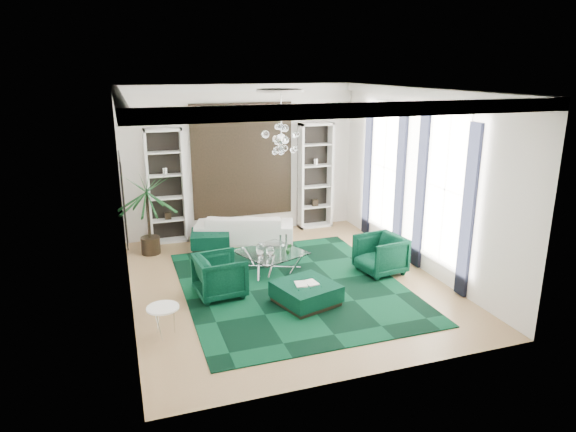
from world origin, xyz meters
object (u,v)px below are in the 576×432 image
object	(u,v)px
ottoman_side	(210,240)
coffee_table	(272,261)
armchair_right	(380,255)
sofa	(245,228)
ottoman_front	(306,294)
side_table	(164,322)
palm	(147,204)
armchair_left	(220,276)

from	to	relation	value
ottoman_side	coffee_table	bearing A→B (deg)	-61.54
armchair_right	sofa	bearing A→B (deg)	-150.64
ottoman_front	side_table	bearing A→B (deg)	-172.32
sofa	coffee_table	distance (m)	2.02
sofa	side_table	size ratio (longest dim) A/B	4.60
ottoman_front	sofa	bearing A→B (deg)	92.97
ottoman_side	side_table	distance (m)	4.20
armchair_right	palm	world-z (taller)	palm
coffee_table	side_table	size ratio (longest dim) A/B	2.31
sofa	ottoman_side	bearing A→B (deg)	32.08
coffee_table	side_table	bearing A→B (deg)	-139.29
ottoman_front	palm	xyz separation A→B (m)	(-2.49, 3.65, 1.00)
armchair_left	ottoman_front	distance (m)	1.67
coffee_table	palm	distance (m)	3.18
coffee_table	palm	xyz separation A→B (m)	(-2.37, 1.87, 0.99)
ottoman_front	palm	size ratio (longest dim) A/B	0.42
palm	side_table	bearing A→B (deg)	-91.34
armchair_right	palm	size ratio (longest dim) A/B	0.37
armchair_right	ottoman_front	world-z (taller)	armchair_right
coffee_table	ottoman_side	size ratio (longest dim) A/B	1.33
armchair_left	armchair_right	xyz separation A→B (m)	(3.42, 0.03, 0.00)
sofa	palm	xyz separation A→B (m)	(-2.29, -0.14, 0.85)
armchair_left	side_table	world-z (taller)	armchair_left
sofa	ottoman_side	distance (m)	0.94
armchair_right	side_table	bearing A→B (deg)	-82.74
armchair_left	sofa	bearing A→B (deg)	-28.26
coffee_table	palm	bearing A→B (deg)	141.69
side_table	palm	bearing A→B (deg)	88.66
armchair_left	ottoman_side	size ratio (longest dim) A/B	0.99
ottoman_side	palm	size ratio (longest dim) A/B	0.38
armchair_right	side_table	distance (m)	4.76
ottoman_side	side_table	bearing A→B (deg)	-110.68
sofa	ottoman_side	size ratio (longest dim) A/B	2.66
ottoman_side	palm	xyz separation A→B (m)	(-1.39, 0.06, 1.00)
armchair_right	ottoman_side	bearing A→B (deg)	-138.80
armchair_right	coffee_table	distance (m)	2.31
armchair_left	ottoman_front	size ratio (longest dim) A/B	0.89
armchair_left	side_table	distance (m)	1.69
ottoman_side	palm	bearing A→B (deg)	177.40
coffee_table	palm	world-z (taller)	palm
armchair_left	palm	size ratio (longest dim) A/B	0.37
ottoman_side	palm	world-z (taller)	palm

